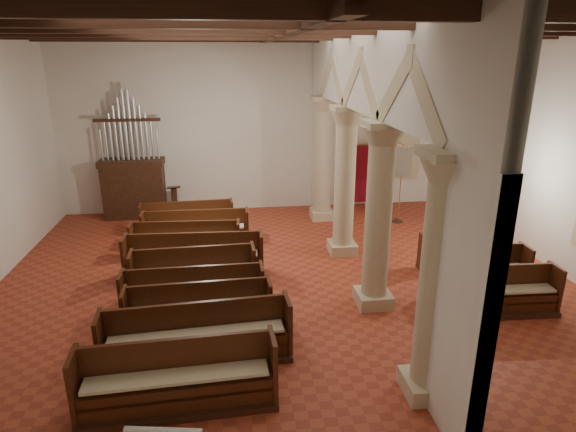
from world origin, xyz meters
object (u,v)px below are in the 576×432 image
at_px(lectern, 175,203).
at_px(processional_banner, 400,198).
at_px(nave_pew_0, 179,387).
at_px(pipe_organ, 133,178).
at_px(aisle_pew_0, 510,297).

bearing_deg(lectern, processional_banner, -21.83).
bearing_deg(nave_pew_0, pipe_organ, 100.32).
xyz_separation_m(nave_pew_0, aisle_pew_0, (6.82, 2.15, -0.02)).
bearing_deg(lectern, aisle_pew_0, -53.88).
height_order(lectern, aisle_pew_0, lectern).
relative_size(nave_pew_0, aisle_pew_0, 1.55).
xyz_separation_m(pipe_organ, nave_pew_0, (2.30, -9.84, -1.00)).
relative_size(pipe_organ, processional_banner, 1.63).
bearing_deg(aisle_pew_0, processional_banner, 95.56).
bearing_deg(pipe_organ, aisle_pew_0, -40.17).
bearing_deg(processional_banner, aisle_pew_0, -89.71).
relative_size(pipe_organ, nave_pew_0, 1.42).
height_order(lectern, processional_banner, processional_banner).
relative_size(pipe_organ, lectern, 4.01).
height_order(lectern, nave_pew_0, nave_pew_0).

